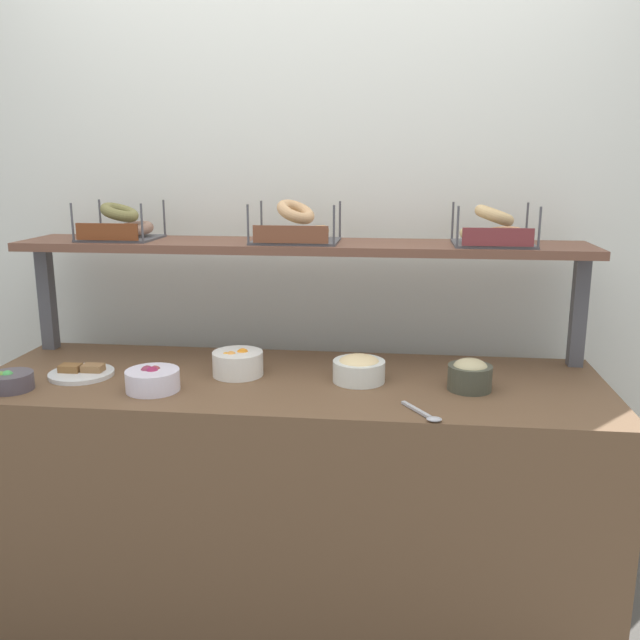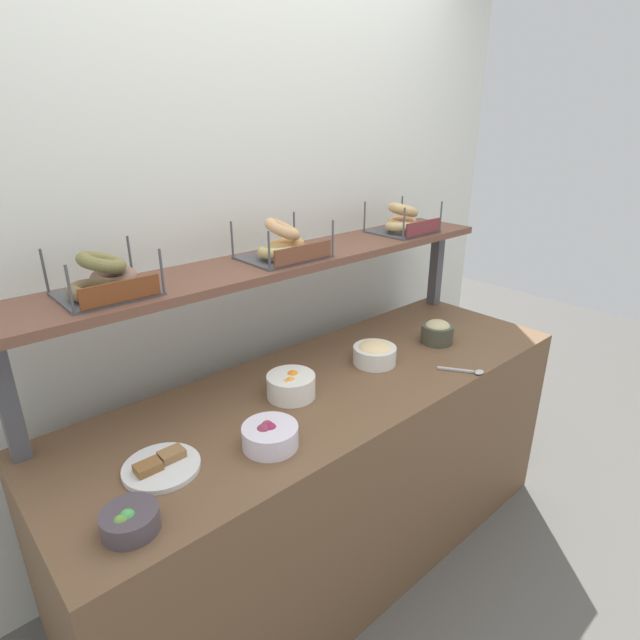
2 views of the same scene
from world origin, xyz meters
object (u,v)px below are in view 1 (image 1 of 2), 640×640
(bowl_veggie_mix, at_px, (10,381))
(bowl_fruit_salad, at_px, (238,363))
(serving_plate_white, at_px, (82,373))
(bagel_basket_poppy, at_px, (120,227))
(bowl_egg_salad, at_px, (359,369))
(bagel_basket_sesame, at_px, (295,229))
(serving_spoon_near_plate, at_px, (426,415))
(bowl_beet_salad, at_px, (153,379))
(bowl_hummus, at_px, (470,375))
(bagel_basket_plain, at_px, (493,231))

(bowl_veggie_mix, distance_m, bowl_fruit_salad, 0.72)
(serving_plate_white, bearing_deg, bagel_basket_poppy, 84.26)
(bowl_egg_salad, bearing_deg, bowl_fruit_salad, 177.13)
(bowl_veggie_mix, height_order, bagel_basket_sesame, bagel_basket_sesame)
(serving_spoon_near_plate, bearing_deg, bagel_basket_poppy, 153.01)
(bowl_beet_salad, distance_m, serving_plate_white, 0.32)
(bowl_hummus, relative_size, bagel_basket_sesame, 0.46)
(bowl_veggie_mix, bearing_deg, bowl_fruit_salad, 19.13)
(bowl_egg_salad, bearing_deg, serving_plate_white, -176.86)
(bagel_basket_sesame, bearing_deg, bowl_beet_salad, -132.99)
(bowl_veggie_mix, distance_m, serving_plate_white, 0.23)
(bowl_hummus, height_order, bagel_basket_poppy, bagel_basket_poppy)
(bowl_fruit_salad, distance_m, bagel_basket_sesame, 0.52)
(bagel_basket_sesame, bearing_deg, serving_spoon_near_plate, -50.51)
(bowl_egg_salad, xyz_separation_m, bowl_fruit_salad, (-0.42, 0.02, -0.00))
(bowl_beet_salad, distance_m, bowl_hummus, 1.01)
(bowl_fruit_salad, relative_size, bowl_hummus, 1.23)
(serving_plate_white, height_order, bagel_basket_poppy, bagel_basket_poppy)
(bowl_egg_salad, relative_size, bowl_veggie_mix, 1.26)
(serving_plate_white, relative_size, bagel_basket_sesame, 0.71)
(bowl_fruit_salad, height_order, bagel_basket_sesame, bagel_basket_sesame)
(bowl_egg_salad, distance_m, bowl_hummus, 0.36)
(bowl_hummus, relative_size, bagel_basket_poppy, 0.50)
(bowl_hummus, bearing_deg, bowl_egg_salad, 173.32)
(bowl_fruit_salad, bearing_deg, bowl_egg_salad, -2.87)
(bowl_egg_salad, xyz_separation_m, bagel_basket_poppy, (-0.91, 0.27, 0.43))
(bowl_fruit_salad, height_order, serving_spoon_near_plate, bowl_fruit_salad)
(serving_plate_white, xyz_separation_m, bagel_basket_plain, (1.39, 0.31, 0.47))
(bowl_fruit_salad, xyz_separation_m, bagel_basket_sesame, (0.17, 0.24, 0.44))
(bowl_beet_salad, height_order, serving_plate_white, bowl_beet_salad)
(bowl_beet_salad, xyz_separation_m, bowl_hummus, (1.00, 0.12, 0.01))
(bowl_egg_salad, relative_size, bagel_basket_sesame, 0.57)
(serving_spoon_near_plate, bearing_deg, bowl_egg_salad, 125.13)
(serving_plate_white, height_order, serving_spoon_near_plate, serving_plate_white)
(bowl_fruit_salad, bearing_deg, bowl_hummus, -4.64)
(bowl_beet_salad, relative_size, bowl_veggie_mix, 1.23)
(serving_spoon_near_plate, bearing_deg, bagel_basket_plain, 67.42)
(bowl_fruit_salad, bearing_deg, bowl_beet_salad, -141.10)
(bagel_basket_sesame, bearing_deg, bowl_egg_salad, -46.07)
(bowl_beet_salad, xyz_separation_m, serving_plate_white, (-0.30, 0.11, -0.03))
(bagel_basket_poppy, xyz_separation_m, bagel_basket_sesame, (0.66, -0.01, 0.00))
(bowl_veggie_mix, height_order, bowl_hummus, bowl_hummus)
(bagel_basket_poppy, bearing_deg, bowl_hummus, -13.87)
(bowl_veggie_mix, relative_size, bagel_basket_sesame, 0.45)
(bowl_beet_salad, bearing_deg, bagel_basket_poppy, 120.97)
(bowl_veggie_mix, height_order, serving_spoon_near_plate, bowl_veggie_mix)
(bowl_fruit_salad, xyz_separation_m, bagel_basket_plain, (0.86, 0.24, 0.43))
(bowl_hummus, height_order, serving_spoon_near_plate, bowl_hummus)
(bowl_egg_salad, relative_size, serving_spoon_near_plate, 1.13)
(bagel_basket_plain, bearing_deg, bowl_beet_salad, -158.77)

